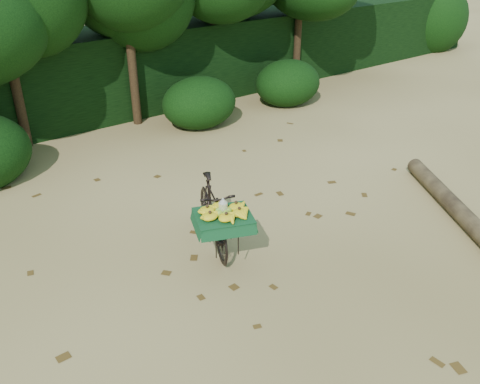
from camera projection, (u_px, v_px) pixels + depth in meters
ground at (279, 234)px, 7.07m from camera, size 80.00×80.00×0.00m
vendor_bicycle at (213, 213)px, 6.63m from camera, size 1.12×1.73×0.93m
fallen_log at (463, 215)px, 7.28m from camera, size 2.01×3.08×0.25m
hedge_backdrop at (91, 76)px, 11.09m from camera, size 26.00×1.80×1.80m
tree_row at (67, 33)px, 9.66m from camera, size 14.50×2.00×4.00m
bush_clumps at (157, 115)px, 10.16m from camera, size 8.80×1.70×0.90m
leaf_litter at (250, 215)px, 7.52m from camera, size 7.00×7.30×0.01m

